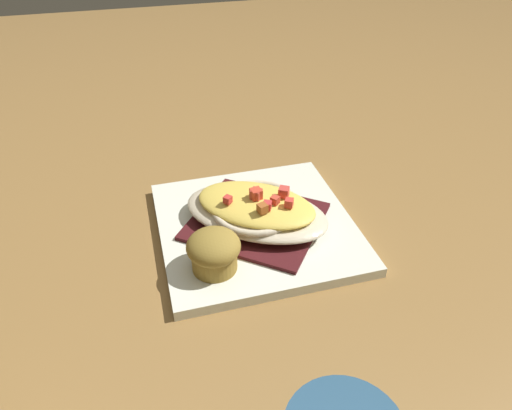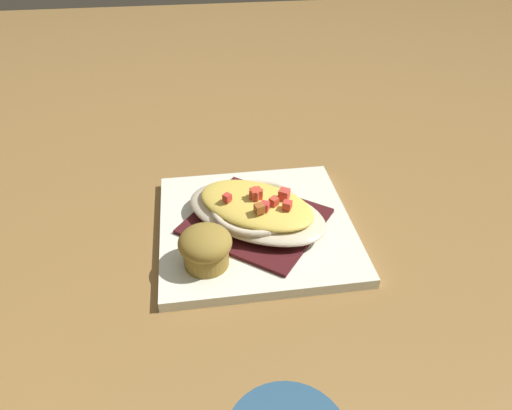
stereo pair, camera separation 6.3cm
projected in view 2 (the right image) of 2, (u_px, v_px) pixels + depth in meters
ground_plane at (256, 231)px, 0.66m from camera, size 2.60×2.60×0.00m
square_plate at (256, 227)px, 0.66m from camera, size 0.26×0.26×0.01m
folded_napkin at (256, 221)px, 0.65m from camera, size 0.22×0.23×0.01m
gratin_dish at (256, 209)px, 0.64m from camera, size 0.22×0.23×0.05m
muffin at (205, 247)px, 0.57m from camera, size 0.07×0.07×0.05m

